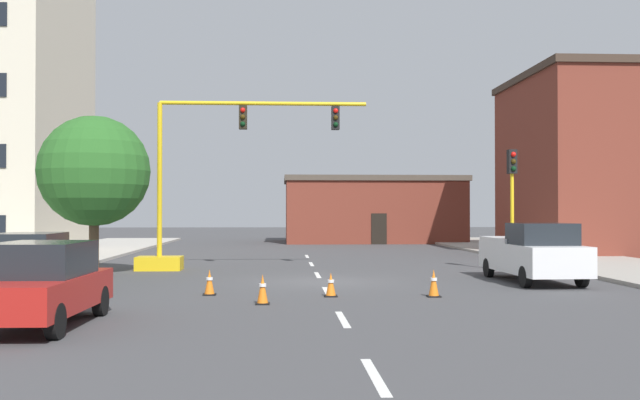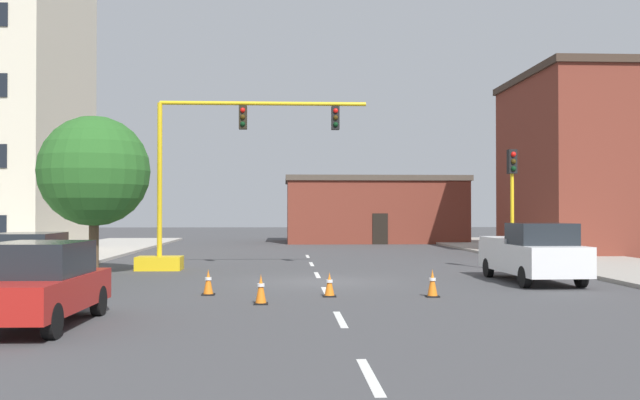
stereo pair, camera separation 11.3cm
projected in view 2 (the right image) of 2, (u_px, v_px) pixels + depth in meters
ground_plane at (321, 282)px, 24.46m from camera, size 160.00×160.00×0.00m
sidewalk_left at (25, 264)px, 31.82m from camera, size 6.00×56.00×0.14m
sidewalk_right at (587, 262)px, 33.08m from camera, size 6.00×56.00×0.14m
lane_stripe_seg_0 at (370, 376)px, 10.48m from camera, size 0.16×2.40×0.01m
lane_stripe_seg_1 at (340, 319)px, 15.97m from camera, size 0.16×2.40×0.01m
lane_stripe_seg_2 at (326, 291)px, 21.46m from camera, size 0.16×2.40×0.01m
lane_stripe_seg_3 at (317, 275)px, 26.95m from camera, size 0.16×2.40×0.01m
lane_stripe_seg_4 at (312, 264)px, 32.45m from camera, size 0.16×2.40×0.01m
lane_stripe_seg_5 at (308, 256)px, 37.94m from camera, size 0.16×2.40×0.01m
building_brick_center at (373, 209)px, 55.53m from camera, size 13.40×8.36×4.94m
building_row_right at (613, 163)px, 41.32m from camera, size 10.67×10.87×10.15m
traffic_signal_gantry at (189, 214)px, 29.27m from camera, size 9.25×1.20×6.83m
traffic_light_pole_right at (512, 182)px, 28.53m from camera, size 0.32×0.47×4.80m
tree_left_near at (94, 171)px, 26.89m from camera, size 4.09×4.09×5.91m
pickup_truck_white at (532, 253)px, 24.29m from camera, size 2.14×5.45×1.99m
sedan_red_near_left at (38, 283)px, 15.01m from camera, size 1.97×4.55×1.74m
sedan_dark_gray_mid_left at (27, 262)px, 21.16m from camera, size 1.91×4.52×1.74m
traffic_cone_roadside_a at (329, 285)px, 20.16m from camera, size 0.36×0.36×0.68m
traffic_cone_roadside_b at (208, 282)px, 20.55m from camera, size 0.36×0.36×0.73m
traffic_cone_roadside_c at (261, 289)px, 18.53m from camera, size 0.36×0.36×0.77m
traffic_cone_roadside_d at (432, 283)px, 20.09m from camera, size 0.36×0.36×0.77m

